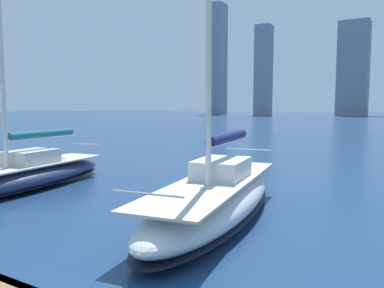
% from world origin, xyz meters
% --- Properties ---
extents(sailboat_navy, '(3.68, 9.31, 12.00)m').
position_xyz_m(sailboat_navy, '(-0.26, -7.69, 0.68)').
color(sailboat_navy, silver).
rests_on(sailboat_navy, ground).
extents(sailboat_teal, '(3.49, 9.20, 12.03)m').
position_xyz_m(sailboat_teal, '(8.19, -7.26, 0.61)').
color(sailboat_teal, navy).
rests_on(sailboat_teal, ground).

